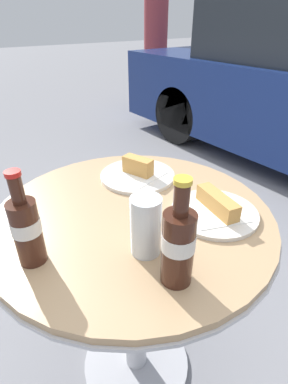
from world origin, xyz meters
The scene contains 8 objects.
ground_plane centered at (0.00, 0.00, 0.00)m, with size 30.00×30.00×0.00m, color gray.
bistro_table centered at (0.00, 0.00, 0.59)m, with size 0.81×0.81×0.77m.
cola_bottle_left centered at (0.03, -0.30, 0.86)m, with size 0.06×0.06×0.23m.
cola_bottle_right centered at (0.27, -0.07, 0.86)m, with size 0.07×0.07×0.24m.
drinking_glass centered at (0.16, -0.07, 0.84)m, with size 0.07×0.07×0.15m.
lunch_plate_near centered at (0.15, 0.18, 0.78)m, with size 0.24×0.24×0.06m.
lunch_plate_far centered at (-0.16, 0.13, 0.78)m, with size 0.26×0.26×0.07m.
pedestrian centered at (-3.32, 2.70, 0.96)m, with size 0.35×0.35×1.70m.
Camera 1 is at (0.60, -0.40, 1.26)m, focal length 28.00 mm.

